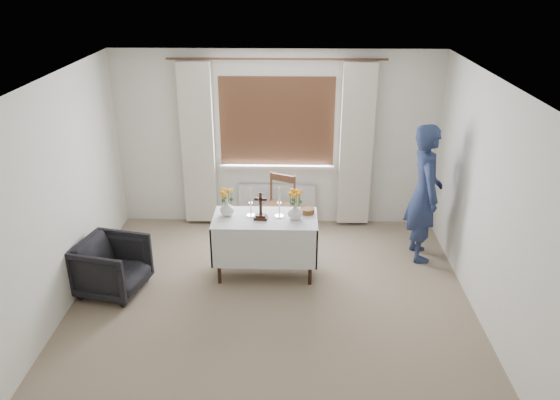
{
  "coord_description": "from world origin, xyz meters",
  "views": [
    {
      "loc": [
        0.23,
        -4.82,
        3.55
      ],
      "look_at": [
        0.09,
        0.8,
        1.08
      ],
      "focal_mm": 35.0,
      "sensor_mm": 36.0,
      "label": 1
    }
  ],
  "objects_px": {
    "wooden_cross": "(261,206)",
    "flower_vase_right": "(295,211)",
    "flower_vase_left": "(227,208)",
    "altar_table": "(265,246)",
    "wooden_chair": "(277,209)",
    "person": "(424,193)",
    "armchair": "(112,266)"
  },
  "relations": [
    {
      "from": "altar_table",
      "to": "flower_vase_left",
      "type": "height_order",
      "value": "flower_vase_left"
    },
    {
      "from": "armchair",
      "to": "person",
      "type": "relative_size",
      "value": 0.4
    },
    {
      "from": "altar_table",
      "to": "armchair",
      "type": "distance_m",
      "value": 1.8
    },
    {
      "from": "wooden_chair",
      "to": "wooden_cross",
      "type": "bearing_deg",
      "value": -74.81
    },
    {
      "from": "altar_table",
      "to": "flower_vase_right",
      "type": "xyz_separation_m",
      "value": [
        0.36,
        -0.02,
        0.48
      ]
    },
    {
      "from": "armchair",
      "to": "flower_vase_left",
      "type": "bearing_deg",
      "value": -56.13
    },
    {
      "from": "wooden_chair",
      "to": "wooden_cross",
      "type": "xyz_separation_m",
      "value": [
        -0.16,
        -0.98,
        0.48
      ]
    },
    {
      "from": "person",
      "to": "flower_vase_right",
      "type": "distance_m",
      "value": 1.7
    },
    {
      "from": "flower_vase_right",
      "to": "altar_table",
      "type": "bearing_deg",
      "value": 177.21
    },
    {
      "from": "altar_table",
      "to": "armchair",
      "type": "bearing_deg",
      "value": -165.98
    },
    {
      "from": "altar_table",
      "to": "person",
      "type": "relative_size",
      "value": 0.7
    },
    {
      "from": "altar_table",
      "to": "wooden_chair",
      "type": "bearing_deg",
      "value": 83.13
    },
    {
      "from": "person",
      "to": "flower_vase_right",
      "type": "relative_size",
      "value": 9.4
    },
    {
      "from": "flower_vase_left",
      "to": "wooden_chair",
      "type": "bearing_deg",
      "value": 57.26
    },
    {
      "from": "wooden_cross",
      "to": "altar_table",
      "type": "bearing_deg",
      "value": 43.3
    },
    {
      "from": "wooden_cross",
      "to": "flower_vase_left",
      "type": "bearing_deg",
      "value": 171.91
    },
    {
      "from": "wooden_chair",
      "to": "armchair",
      "type": "height_order",
      "value": "wooden_chair"
    },
    {
      "from": "flower_vase_left",
      "to": "altar_table",
      "type": "bearing_deg",
      "value": -7.03
    },
    {
      "from": "altar_table",
      "to": "person",
      "type": "xyz_separation_m",
      "value": [
        1.97,
        0.5,
        0.51
      ]
    },
    {
      "from": "person",
      "to": "wooden_cross",
      "type": "relative_size",
      "value": 5.23
    },
    {
      "from": "wooden_cross",
      "to": "armchair",
      "type": "bearing_deg",
      "value": -161.93
    },
    {
      "from": "altar_table",
      "to": "armchair",
      "type": "relative_size",
      "value": 1.74
    },
    {
      "from": "person",
      "to": "armchair",
      "type": "bearing_deg",
      "value": 101.7
    },
    {
      "from": "person",
      "to": "wooden_chair",
      "type": "bearing_deg",
      "value": 74.19
    },
    {
      "from": "wooden_cross",
      "to": "flower_vase_right",
      "type": "relative_size",
      "value": 1.8
    },
    {
      "from": "wooden_chair",
      "to": "armchair",
      "type": "bearing_deg",
      "value": -118.97
    },
    {
      "from": "wooden_chair",
      "to": "flower_vase_right",
      "type": "relative_size",
      "value": 4.74
    },
    {
      "from": "altar_table",
      "to": "person",
      "type": "height_order",
      "value": "person"
    },
    {
      "from": "wooden_cross",
      "to": "flower_vase_right",
      "type": "xyz_separation_m",
      "value": [
        0.4,
        0.02,
        -0.08
      ]
    },
    {
      "from": "altar_table",
      "to": "wooden_chair",
      "type": "xyz_separation_m",
      "value": [
        0.11,
        0.94,
        0.07
      ]
    },
    {
      "from": "altar_table",
      "to": "wooden_cross",
      "type": "height_order",
      "value": "wooden_cross"
    },
    {
      "from": "wooden_chair",
      "to": "armchair",
      "type": "xyz_separation_m",
      "value": [
        -1.86,
        -1.38,
        -0.12
      ]
    }
  ]
}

